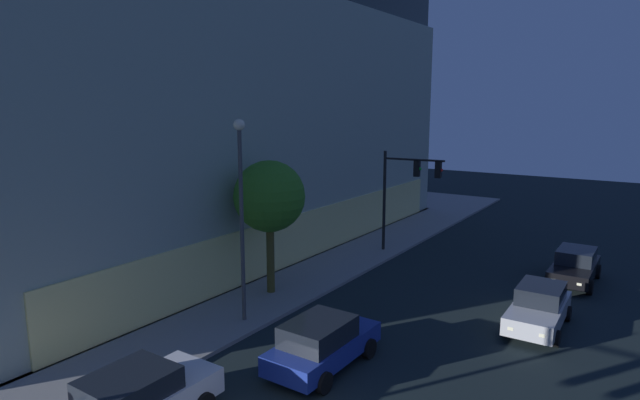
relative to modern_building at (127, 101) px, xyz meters
name	(u,v)px	position (x,y,z in m)	size (l,w,h in m)	color
modern_building	(127,101)	(0.00, 0.00, 0.00)	(35.18, 31.47, 18.04)	#4C4C51
traffic_light_far_corner	(407,182)	(3.98, -19.63, -4.65)	(0.56, 3.59, 5.90)	black
street_lamp_sidewalk	(241,197)	(-8.68, -18.42, -3.78)	(0.44, 0.44, 7.98)	#474747
sidewalk_tree	(269,197)	(-5.57, -17.29, -4.35)	(3.23, 3.23, 6.10)	#4C461E
car_white	(137,399)	(-15.54, -20.78, -8.07)	(4.38, 2.23, 1.70)	silver
car_blue	(322,343)	(-9.98, -23.04, -8.06)	(4.52, 2.17, 1.72)	navy
car_silver	(539,307)	(-2.51, -28.33, -8.12)	(4.49, 2.09, 1.65)	#B7BABF
car_black	(575,266)	(4.16, -28.67, -8.10)	(4.61, 2.07, 1.63)	black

